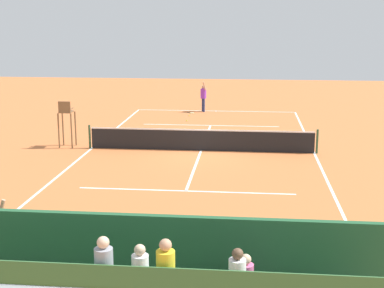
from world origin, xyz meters
TOP-DOWN VIEW (x-y plane):
  - ground_plane at (0.00, 0.00)m, footprint 60.00×60.00m
  - court_line_markings at (0.00, -0.04)m, footprint 10.10×22.20m
  - tennis_net at (0.00, 0.00)m, footprint 10.30×0.10m
  - backdrop_wall at (0.00, 14.00)m, footprint 18.00×0.16m
  - umpire_chair at (6.20, -0.13)m, footprint 0.67×0.67m
  - courtside_bench at (-1.59, 13.27)m, footprint 1.80×0.40m
  - equipment_bag at (0.22, 13.40)m, footprint 0.90×0.36m
  - tennis_player at (0.78, -10.69)m, footprint 0.46×0.56m
  - tennis_racket at (1.44, -10.00)m, footprint 0.57×0.42m
  - tennis_ball_near at (1.50, -8.93)m, footprint 0.07×0.07m
  - tennis_ball_far at (1.46, -7.19)m, footprint 0.07×0.07m
  - line_judge at (3.28, 13.36)m, footprint 0.41×0.55m

SIDE VIEW (x-z plane):
  - ground_plane at x=0.00m, z-range 0.00..0.00m
  - court_line_markings at x=0.00m, z-range 0.00..0.01m
  - tennis_racket at x=1.44m, z-range 0.00..0.03m
  - tennis_ball_near at x=1.50m, z-range 0.00..0.07m
  - tennis_ball_far at x=1.46m, z-range 0.00..0.07m
  - equipment_bag at x=0.22m, z-range 0.00..0.36m
  - tennis_net at x=0.00m, z-range -0.03..1.04m
  - courtside_bench at x=-1.59m, z-range 0.09..1.02m
  - backdrop_wall at x=0.00m, z-range 0.00..2.00m
  - tennis_player at x=0.78m, z-range 0.05..1.98m
  - line_judge at x=3.28m, z-range 0.05..1.98m
  - umpire_chair at x=6.20m, z-range 0.24..2.38m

